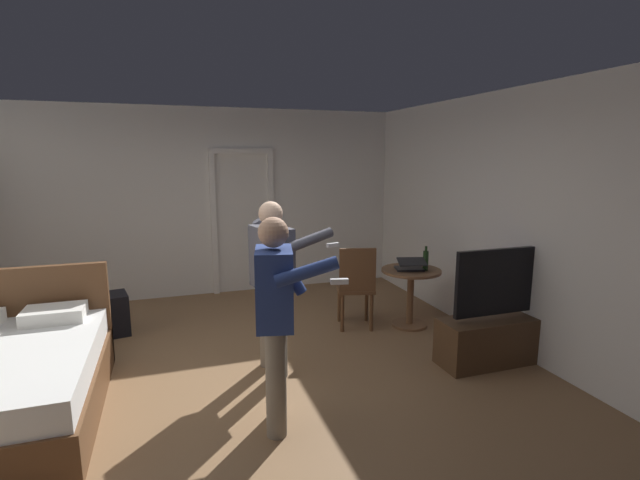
% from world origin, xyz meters
% --- Properties ---
extents(ground_plane, '(6.42, 6.42, 0.00)m').
position_xyz_m(ground_plane, '(0.00, 0.00, 0.00)').
color(ground_plane, olive).
extents(wall_back, '(5.96, 0.12, 2.70)m').
position_xyz_m(wall_back, '(0.00, 2.98, 1.35)').
color(wall_back, silver).
rests_on(wall_back, ground_plane).
extents(wall_right, '(0.12, 6.08, 2.70)m').
position_xyz_m(wall_right, '(2.92, 0.00, 1.35)').
color(wall_right, silver).
rests_on(wall_right, ground_plane).
extents(doorway_frame, '(0.93, 0.08, 2.13)m').
position_xyz_m(doorway_frame, '(0.55, 2.90, 1.22)').
color(doorway_frame, white).
rests_on(doorway_frame, ground_plane).
extents(tv_flatscreen, '(1.27, 0.40, 1.16)m').
position_xyz_m(tv_flatscreen, '(2.56, -0.33, 0.32)').
color(tv_flatscreen, '#4C331E').
rests_on(tv_flatscreen, ground_plane).
extents(side_table, '(0.70, 0.70, 0.70)m').
position_xyz_m(side_table, '(2.19, 0.80, 0.48)').
color(side_table, brown).
rests_on(side_table, ground_plane).
extents(laptop, '(0.40, 0.40, 0.16)m').
position_xyz_m(laptop, '(2.15, 0.76, 0.75)').
color(laptop, black).
rests_on(laptop, side_table).
extents(bottle_on_table, '(0.06, 0.06, 0.29)m').
position_xyz_m(bottle_on_table, '(2.33, 0.72, 0.82)').
color(bottle_on_table, '#1D3A18').
rests_on(bottle_on_table, side_table).
extents(wooden_chair, '(0.51, 0.51, 0.99)m').
position_xyz_m(wooden_chair, '(1.54, 0.93, 0.54)').
color(wooden_chair, brown).
rests_on(wooden_chair, ground_plane).
extents(person_blue_shirt, '(0.60, 0.65, 1.60)m').
position_xyz_m(person_blue_shirt, '(0.20, -0.73, 0.92)').
color(person_blue_shirt, gray).
rests_on(person_blue_shirt, ground_plane).
extents(person_striped_shirt, '(0.77, 0.64, 1.62)m').
position_xyz_m(person_striped_shirt, '(0.38, 0.18, 0.94)').
color(person_striped_shirt, gray).
rests_on(person_striped_shirt, ground_plane).
extents(suitcase_dark, '(0.56, 0.47, 0.47)m').
position_xyz_m(suitcase_dark, '(-1.26, 1.64, 0.24)').
color(suitcase_dark, black).
rests_on(suitcase_dark, ground_plane).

